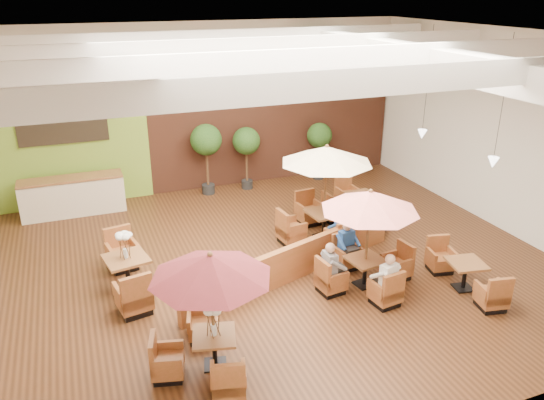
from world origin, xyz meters
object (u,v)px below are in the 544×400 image
table_2 (326,175)px  table_5 (353,207)px  topiary_0 (206,143)px  diner_4 (356,208)px  diner_2 (332,263)px  diner_3 (341,226)px  table_0 (209,287)px  service_counter (73,196)px  table_1 (369,220)px  diner_1 (347,241)px  table_3 (127,270)px  topiary_2 (319,138)px  diner_0 (387,274)px  table_4 (465,276)px  booth_divider (296,261)px  topiary_1 (246,143)px

table_2 → table_5: (1.43, 0.89, -1.48)m
topiary_0 → diner_4: (3.09, -4.44, -1.04)m
diner_2 → diner_3: diner_2 is taller
table_0 → table_5: (5.74, 5.01, -1.35)m
table_5 → topiary_0: 5.21m
service_counter → diner_3: 8.24m
table_1 → diner_1: size_ratio=3.20×
table_3 → diner_4: table_3 is taller
diner_3 → table_5: bearing=46.0°
table_2 → table_5: 2.24m
topiary_2 → diner_0: (-2.23, -7.94, -0.78)m
table_0 → table_5: 7.74m
service_counter → diner_1: size_ratio=3.98×
table_4 → diner_1: bearing=149.3°
topiary_0 → diner_1: bearing=-73.2°
service_counter → diner_1: (6.13, -5.99, 0.16)m
service_counter → table_1: (6.13, -6.87, 1.07)m
diner_2 → service_counter: bearing=-143.1°
booth_divider → diner_3: bearing=6.8°
table_5 → diner_2: size_ratio=3.06×
table_2 → diner_3: (-0.00, -0.98, -1.07)m
service_counter → topiary_2: topiary_2 is taller
topiary_1 → diner_0: topiary_1 is taller
diner_4 → diner_3: bearing=134.8°
topiary_2 → table_5: bearing=-98.9°
diner_1 → table_0: bearing=25.0°
table_1 → diner_4: table_1 is taller
table_3 → table_4: table_3 is taller
topiary_0 → topiary_2: size_ratio=1.16×
diner_1 → booth_divider: bearing=-6.2°
service_counter → topiary_1: topiary_1 is taller
table_0 → topiary_1: bearing=82.3°
service_counter → table_0: bearing=-76.1°
table_3 → table_1: bearing=-29.6°
table_1 → table_5: table_1 is taller
topiary_1 → diner_2: bearing=-93.1°
topiary_1 → booth_divider: bearing=-97.9°
table_3 → diner_1: 5.24m
table_1 → service_counter: bearing=124.4°
table_3 → diner_3: (5.39, -0.17, 0.25)m
diner_2 → booth_divider: bearing=-152.8°
table_2 → diner_1: size_ratio=3.56×
table_3 → topiary_2: bearing=25.3°
table_5 → diner_1: bearing=-124.5°
table_3 → topiary_1: bearing=38.3°
table_5 → topiary_2: topiary_2 is taller
table_2 → table_5: table_2 is taller
service_counter → diner_4: size_ratio=4.08×
booth_divider → table_4: bearing=-47.2°
booth_divider → table_3: (-3.80, 0.92, 0.06)m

